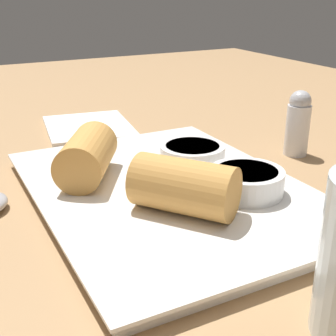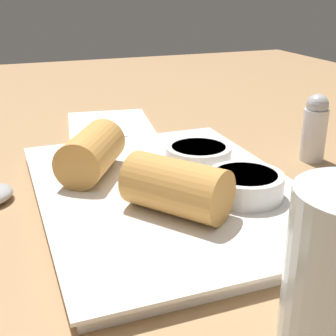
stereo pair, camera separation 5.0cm
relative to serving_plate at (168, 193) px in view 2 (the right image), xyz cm
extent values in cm
cube|color=#A87F54|center=(-1.77, 2.10, -1.76)|extent=(180.00, 140.00, 2.00)
cube|color=white|center=(0.00, 0.00, -0.16)|extent=(31.95, 23.75, 1.20)
cube|color=white|center=(0.00, 0.00, 0.59)|extent=(33.23, 24.70, 0.30)
cylinder|color=#D19347|center=(5.47, -1.28, 3.12)|extent=(9.93, 9.13, 4.75)
sphere|color=beige|center=(2.51, -3.52, 3.12)|extent=(3.09, 3.09, 3.09)
cylinder|color=#D19347|center=(-5.60, -6.28, 3.12)|extent=(10.04, 8.63, 4.75)
sphere|color=#6B9E47|center=(-8.79, -4.37, 3.12)|extent=(3.09, 3.09, 3.09)
cylinder|color=white|center=(4.78, 5.82, 1.90)|extent=(7.08, 7.08, 2.32)
cylinder|color=#DBBC89|center=(4.78, 5.82, 2.85)|extent=(5.80, 5.80, 0.42)
cylinder|color=white|center=(-3.73, 4.90, 1.90)|extent=(7.08, 7.08, 2.32)
cylinder|color=beige|center=(-3.73, 4.90, 2.85)|extent=(5.80, 5.80, 0.42)
cube|color=white|center=(-26.80, 0.72, -0.46)|extent=(15.56, 13.80, 0.60)
cylinder|color=silver|center=(-4.40, 20.23, 2.38)|extent=(2.90, 2.90, 6.29)
sphere|color=#B7B7BC|center=(-4.40, 20.23, 6.03)|extent=(2.61, 2.61, 2.61)
camera|label=1|loc=(37.20, -19.31, 19.35)|focal=50.00mm
camera|label=2|loc=(39.24, -14.74, 19.35)|focal=50.00mm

